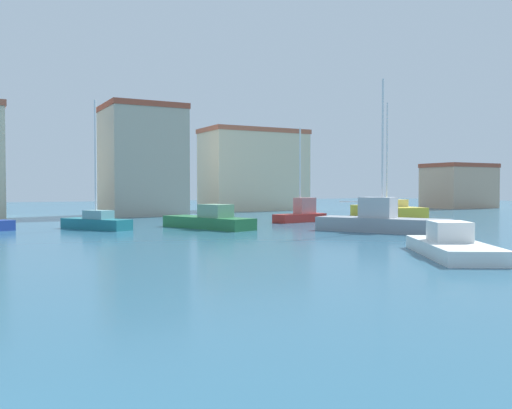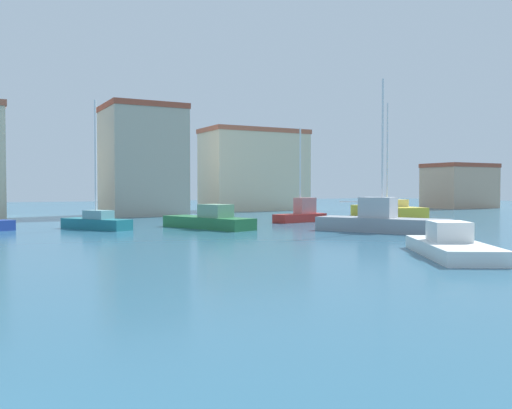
{
  "view_description": "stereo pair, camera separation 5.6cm",
  "coord_description": "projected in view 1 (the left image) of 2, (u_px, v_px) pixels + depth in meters",
  "views": [
    {
      "loc": [
        1.6,
        -4.09,
        2.55
      ],
      "look_at": [
        17.75,
        25.93,
        1.5
      ],
      "focal_mm": 38.71,
      "sensor_mm": 36.0,
      "label": 1
    },
    {
      "loc": [
        1.65,
        -4.12,
        2.55
      ],
      "look_at": [
        17.75,
        25.93,
        1.5
      ],
      "focal_mm": 38.71,
      "sensor_mm": 36.0,
      "label": 2
    }
  ],
  "objects": [
    {
      "name": "yacht_club",
      "position": [
        254.0,
        170.0,
        62.03
      ],
      "size": [
        11.54,
        6.06,
        9.06
      ],
      "color": "beige",
      "rests_on": "ground"
    },
    {
      "name": "sailboat_grey_behind_lamppost",
      "position": [
        381.0,
        221.0,
        31.6
      ],
      "size": [
        5.36,
        7.64,
        8.73
      ],
      "color": "gray",
      "rests_on": "water"
    },
    {
      "name": "warehouse_block",
      "position": [
        142.0,
        160.0,
        50.51
      ],
      "size": [
        6.86,
        6.83,
        10.05
      ],
      "color": "#B2A893",
      "rests_on": "ground"
    },
    {
      "name": "motorboat_white_far_left",
      "position": [
        452.0,
        246.0,
        20.49
      ],
      "size": [
        4.97,
        6.28,
        1.27
      ],
      "color": "white",
      "rests_on": "water"
    },
    {
      "name": "water",
      "position": [
        264.0,
        238.0,
        27.63
      ],
      "size": [
        160.0,
        160.0,
        0.0
      ],
      "primitive_type": "plane",
      "color": "#285670",
      "rests_on": "ground"
    },
    {
      "name": "harbor_office",
      "position": [
        459.0,
        186.0,
        68.74
      ],
      "size": [
        8.22,
        5.69,
        5.52
      ],
      "color": "tan",
      "rests_on": "ground"
    },
    {
      "name": "sailboat_yellow_far_right",
      "position": [
        387.0,
        210.0,
        46.76
      ],
      "size": [
        4.29,
        8.87,
        9.72
      ],
      "color": "gold",
      "rests_on": "water"
    },
    {
      "name": "sailboat_red_outer_mooring",
      "position": [
        301.0,
        213.0,
        40.83
      ],
      "size": [
        4.54,
        2.26,
        6.93
      ],
      "color": "#B22823",
      "rests_on": "water"
    },
    {
      "name": "motorboat_green_mid_harbor",
      "position": [
        209.0,
        220.0,
        34.34
      ],
      "size": [
        3.84,
        7.06,
        1.52
      ],
      "color": "#28703D",
      "rests_on": "water"
    },
    {
      "name": "sailboat_teal_near_pier",
      "position": [
        96.0,
        221.0,
        33.56
      ],
      "size": [
        3.59,
        4.9,
        7.85
      ],
      "color": "#1E707A",
      "rests_on": "water"
    }
  ]
}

